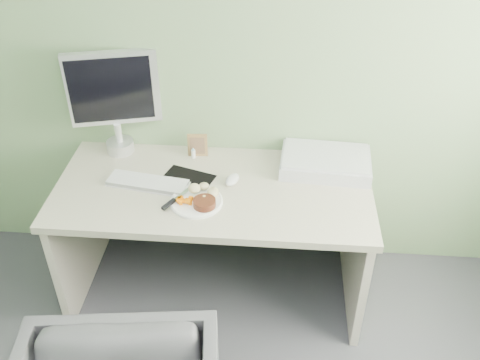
# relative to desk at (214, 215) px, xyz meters

# --- Properties ---
(wall_back) EXTENTS (3.50, 0.00, 3.50)m
(wall_back) POSITION_rel_desk_xyz_m (0.00, 0.38, 0.80)
(wall_back) COLOR #67835B
(wall_back) RESTS_ON floor
(desk) EXTENTS (1.60, 0.75, 0.73)m
(desk) POSITION_rel_desk_xyz_m (0.00, 0.00, 0.00)
(desk) COLOR #A9A48E
(desk) RESTS_ON floor
(plate) EXTENTS (0.26, 0.26, 0.01)m
(plate) POSITION_rel_desk_xyz_m (-0.06, -0.13, 0.19)
(plate) COLOR white
(plate) RESTS_ON desk
(steak) EXTENTS (0.12, 0.12, 0.03)m
(steak) POSITION_rel_desk_xyz_m (-0.02, -0.17, 0.21)
(steak) COLOR black
(steak) RESTS_ON plate
(potato_pile) EXTENTS (0.14, 0.12, 0.06)m
(potato_pile) POSITION_rel_desk_xyz_m (-0.04, -0.09, 0.23)
(potato_pile) COLOR tan
(potato_pile) RESTS_ON plate
(carrot_heap) EXTENTS (0.07, 0.07, 0.04)m
(carrot_heap) POSITION_rel_desk_xyz_m (-0.12, -0.14, 0.22)
(carrot_heap) COLOR orange
(carrot_heap) RESTS_ON plate
(steak_knife) EXTENTS (0.13, 0.20, 0.02)m
(steak_knife) POSITION_rel_desk_xyz_m (-0.17, -0.15, 0.21)
(steak_knife) COLOR silver
(steak_knife) RESTS_ON plate
(mousepad) EXTENTS (0.31, 0.29, 0.00)m
(mousepad) POSITION_rel_desk_xyz_m (-0.15, 0.03, 0.18)
(mousepad) COLOR black
(mousepad) RESTS_ON desk
(keyboard) EXTENTS (0.42, 0.18, 0.02)m
(keyboard) POSITION_rel_desk_xyz_m (-0.33, -0.00, 0.20)
(keyboard) COLOR white
(keyboard) RESTS_ON desk
(computer_mouse) EXTENTS (0.09, 0.12, 0.04)m
(computer_mouse) POSITION_rel_desk_xyz_m (0.09, 0.05, 0.20)
(computer_mouse) COLOR white
(computer_mouse) RESTS_ON desk
(photo_frame) EXTENTS (0.11, 0.02, 0.13)m
(photo_frame) POSITION_rel_desk_xyz_m (-0.12, 0.28, 0.25)
(photo_frame) COLOR olive
(photo_frame) RESTS_ON desk
(eyedrop_bottle) EXTENTS (0.02, 0.02, 0.07)m
(eyedrop_bottle) POSITION_rel_desk_xyz_m (-0.14, 0.26, 0.21)
(eyedrop_bottle) COLOR white
(eyedrop_bottle) RESTS_ON desk
(scanner) EXTENTS (0.48, 0.34, 0.07)m
(scanner) POSITION_rel_desk_xyz_m (0.57, 0.22, 0.22)
(scanner) COLOR silver
(scanner) RESTS_ON desk
(monitor) EXTENTS (0.47, 0.18, 0.57)m
(monitor) POSITION_rel_desk_xyz_m (-0.55, 0.32, 0.50)
(monitor) COLOR silver
(monitor) RESTS_ON desk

